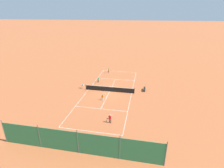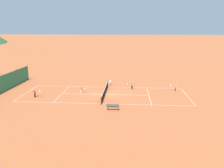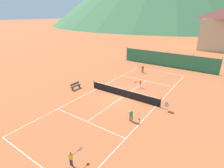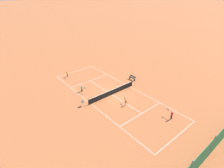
% 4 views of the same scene
% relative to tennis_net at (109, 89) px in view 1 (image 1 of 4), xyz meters
% --- Properties ---
extents(ground_plane, '(600.00, 600.00, 0.00)m').
position_rel_tennis_net_xyz_m(ground_plane, '(0.00, 0.00, -0.50)').
color(ground_plane, '#B25B33').
extents(court_line_markings, '(8.25, 23.85, 0.01)m').
position_rel_tennis_net_xyz_m(court_line_markings, '(0.00, 0.00, -0.50)').
color(court_line_markings, white).
rests_on(court_line_markings, ground).
extents(tennis_net, '(9.18, 0.08, 1.06)m').
position_rel_tennis_net_xyz_m(tennis_net, '(0.00, 0.00, 0.00)').
color(tennis_net, '#2D2D2D').
rests_on(tennis_net, ground).
extents(windscreen_fence_far, '(17.28, 0.08, 2.90)m').
position_rel_tennis_net_xyz_m(windscreen_fence_far, '(-0.00, 15.50, 0.81)').
color(windscreen_fence_far, '#2D754C').
rests_on(windscreen_fence_far, ground).
extents(player_far_baseline, '(0.40, 0.95, 1.13)m').
position_rel_tennis_net_xyz_m(player_far_baseline, '(2.51, -10.61, 0.16)').
color(player_far_baseline, '#23284C').
rests_on(player_far_baseline, ground).
extents(player_near_service, '(0.45, 1.04, 1.28)m').
position_rel_tennis_net_xyz_m(player_near_service, '(-2.13, 9.62, 0.25)').
color(player_near_service, black).
rests_on(player_near_service, ground).
extents(player_near_baseline, '(0.46, 1.02, 1.19)m').
position_rel_tennis_net_xyz_m(player_near_baseline, '(3.24, -3.95, 0.19)').
color(player_near_baseline, black).
rests_on(player_near_baseline, ground).
extents(player_far_service, '(0.62, 0.87, 1.09)m').
position_rel_tennis_net_xyz_m(player_far_service, '(0.38, 3.57, 0.14)').
color(player_far_service, white).
rests_on(player_far_service, ground).
extents(tennis_ball_far_corner, '(0.07, 0.07, 0.07)m').
position_rel_tennis_net_xyz_m(tennis_ball_far_corner, '(0.32, 0.72, -0.47)').
color(tennis_ball_far_corner, '#CCE033').
rests_on(tennis_ball_far_corner, ground).
extents(tennis_ball_near_corner, '(0.07, 0.07, 0.07)m').
position_rel_tennis_net_xyz_m(tennis_ball_near_corner, '(4.85, 8.03, -0.47)').
color(tennis_ball_near_corner, '#CCE033').
rests_on(tennis_ball_near_corner, ground).
extents(tennis_ball_by_net_left, '(0.07, 0.07, 0.07)m').
position_rel_tennis_net_xyz_m(tennis_ball_by_net_left, '(2.55, 3.44, -0.47)').
color(tennis_ball_by_net_left, '#CCE033').
rests_on(tennis_ball_by_net_left, ground).
extents(ball_hopper, '(0.36, 0.36, 0.89)m').
position_rel_tennis_net_xyz_m(ball_hopper, '(5.30, -0.36, 0.16)').
color(ball_hopper, '#B7B7BC').
rests_on(ball_hopper, ground).
extents(courtside_bench, '(0.36, 1.50, 0.84)m').
position_rel_tennis_net_xyz_m(courtside_bench, '(-6.34, -1.61, -0.05)').
color(courtside_bench, '#51473D').
rests_on(courtside_bench, ground).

